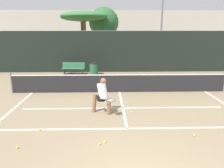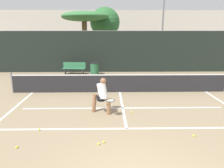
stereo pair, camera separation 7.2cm
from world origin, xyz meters
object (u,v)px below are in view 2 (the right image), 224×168
(courtside_bench, at_px, (74,68))
(parked_car, at_px, (130,57))
(trash_bin, at_px, (95,69))
(player_practicing, at_px, (102,95))

(courtside_bench, height_order, parked_car, parked_car)
(parked_car, bearing_deg, trash_bin, -120.36)
(player_practicing, xyz_separation_m, parked_car, (2.29, 12.44, -0.13))
(courtside_bench, distance_m, trash_bin, 1.50)
(player_practicing, height_order, trash_bin, player_practicing)
(courtside_bench, distance_m, parked_car, 6.64)
(parked_car, bearing_deg, player_practicing, -100.45)
(player_practicing, height_order, parked_car, parked_car)
(player_practicing, relative_size, trash_bin, 1.63)
(trash_bin, bearing_deg, parked_car, 59.64)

